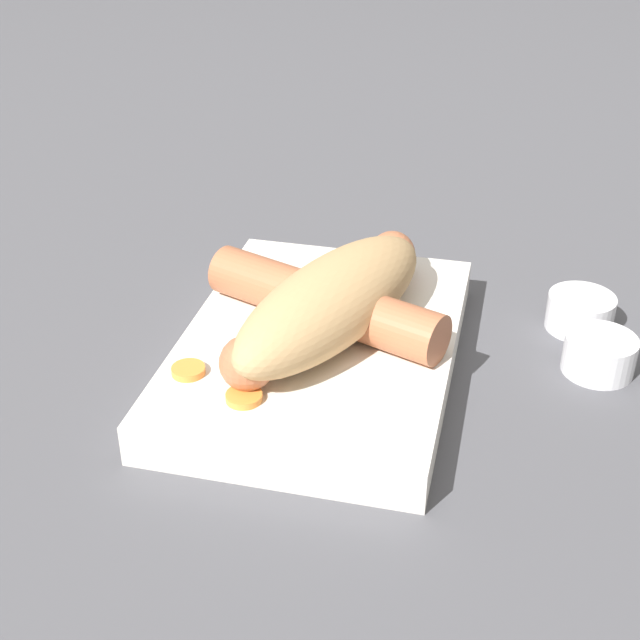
{
  "coord_description": "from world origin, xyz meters",
  "views": [
    {
      "loc": [
        -0.47,
        -0.11,
        0.33
      ],
      "look_at": [
        0.0,
        0.0,
        0.04
      ],
      "focal_mm": 50.0,
      "sensor_mm": 36.0,
      "label": 1
    }
  ],
  "objects_px": {
    "sausage": "(327,303)",
    "bread_roll": "(334,298)",
    "condiment_cup_far": "(580,314)",
    "food_tray": "(320,351)",
    "condiment_cup_near": "(599,356)"
  },
  "relations": [
    {
      "from": "sausage",
      "to": "condiment_cup_near",
      "type": "height_order",
      "value": "sausage"
    },
    {
      "from": "sausage",
      "to": "condiment_cup_far",
      "type": "distance_m",
      "value": 0.18
    },
    {
      "from": "food_tray",
      "to": "bread_roll",
      "type": "bearing_deg",
      "value": -63.68
    },
    {
      "from": "sausage",
      "to": "bread_roll",
      "type": "bearing_deg",
      "value": -141.69
    },
    {
      "from": "food_tray",
      "to": "bread_roll",
      "type": "relative_size",
      "value": 1.24
    },
    {
      "from": "food_tray",
      "to": "condiment_cup_near",
      "type": "bearing_deg",
      "value": -77.6
    },
    {
      "from": "food_tray",
      "to": "bread_roll",
      "type": "xyz_separation_m",
      "value": [
        0.0,
        -0.01,
        0.04
      ]
    },
    {
      "from": "condiment_cup_far",
      "to": "food_tray",
      "type": "bearing_deg",
      "value": 118.88
    },
    {
      "from": "bread_roll",
      "to": "sausage",
      "type": "height_order",
      "value": "bread_roll"
    },
    {
      "from": "condiment_cup_far",
      "to": "condiment_cup_near",
      "type": "bearing_deg",
      "value": -167.6
    },
    {
      "from": "bread_roll",
      "to": "sausage",
      "type": "distance_m",
      "value": 0.01
    },
    {
      "from": "bread_roll",
      "to": "condiment_cup_near",
      "type": "xyz_separation_m",
      "value": [
        0.03,
        -0.17,
        -0.04
      ]
    },
    {
      "from": "sausage",
      "to": "condiment_cup_near",
      "type": "bearing_deg",
      "value": -81.06
    },
    {
      "from": "food_tray",
      "to": "condiment_cup_near",
      "type": "distance_m",
      "value": 0.18
    },
    {
      "from": "condiment_cup_near",
      "to": "condiment_cup_far",
      "type": "relative_size",
      "value": 1.0
    }
  ]
}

